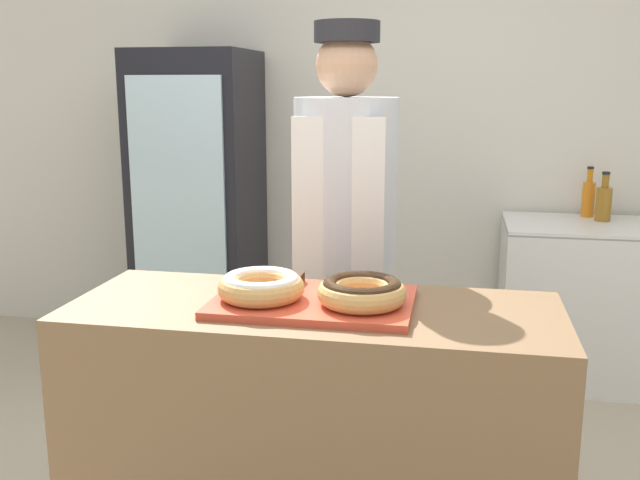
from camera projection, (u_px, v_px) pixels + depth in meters
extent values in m
cube|color=silver|center=(389.00, 117.00, 4.08)|extent=(8.00, 0.06, 2.70)
cube|color=brown|center=(314.00, 440.00, 2.23)|extent=(1.47, 0.58, 0.88)
cube|color=#D84C33|center=(314.00, 302.00, 2.13)|extent=(0.59, 0.41, 0.02)
torus|color=tan|center=(261.00, 287.00, 2.11)|extent=(0.26, 0.26, 0.07)
torus|color=white|center=(261.00, 281.00, 2.11)|extent=(0.23, 0.23, 0.04)
torus|color=tan|center=(362.00, 293.00, 2.05)|extent=(0.26, 0.26, 0.07)
torus|color=#331E0F|center=(362.00, 287.00, 2.05)|extent=(0.23, 0.23, 0.04)
cube|color=#382111|center=(288.00, 279.00, 2.27)|extent=(0.09, 0.09, 0.03)
cube|color=#382111|center=(357.00, 283.00, 2.23)|extent=(0.09, 0.09, 0.03)
cylinder|color=#4C4C51|center=(344.00, 367.00, 2.85)|extent=(0.28, 0.28, 0.85)
cylinder|color=silver|center=(346.00, 183.00, 2.70)|extent=(0.39, 0.39, 0.64)
cube|color=white|center=(337.00, 301.00, 2.61)|extent=(0.33, 0.02, 1.34)
sphere|color=tan|center=(347.00, 65.00, 2.60)|extent=(0.23, 0.23, 0.23)
cylinder|color=#232328|center=(347.00, 32.00, 2.58)|extent=(0.24, 0.24, 0.07)
cube|color=black|center=(200.00, 206.00, 4.03)|extent=(0.62, 0.60, 1.72)
cube|color=silver|center=(178.00, 209.00, 3.72)|extent=(0.51, 0.02, 1.37)
cube|color=white|center=(606.00, 303.00, 3.70)|extent=(1.07, 0.59, 0.84)
cube|color=gray|center=(613.00, 228.00, 3.62)|extent=(1.07, 0.59, 0.01)
cylinder|color=orange|center=(588.00, 200.00, 3.82)|extent=(0.07, 0.07, 0.19)
cylinder|color=orange|center=(590.00, 176.00, 3.79)|extent=(0.03, 0.03, 0.07)
cylinder|color=black|center=(591.00, 168.00, 3.78)|extent=(0.03, 0.03, 0.01)
cylinder|color=#99661E|center=(604.00, 204.00, 3.69)|extent=(0.08, 0.08, 0.18)
cylinder|color=#99661E|center=(606.00, 181.00, 3.67)|extent=(0.04, 0.04, 0.07)
cylinder|color=black|center=(606.00, 173.00, 3.66)|extent=(0.04, 0.04, 0.01)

